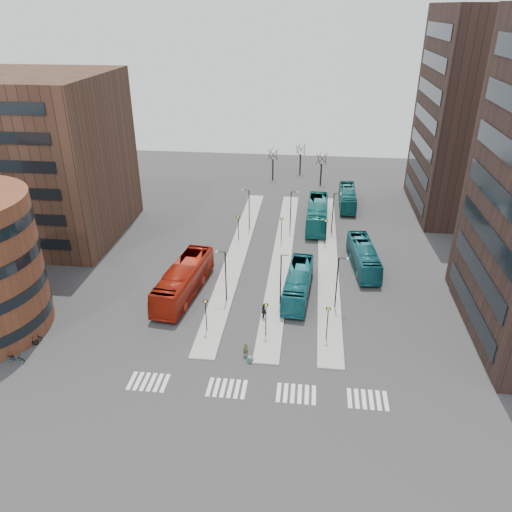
# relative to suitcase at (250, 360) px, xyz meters

# --- Properties ---
(ground) EXTENTS (160.00, 160.00, 0.00)m
(ground) POSITION_rel_suitcase_xyz_m (-0.57, -7.75, -0.28)
(ground) COLOR #2C2C2E
(ground) RESTS_ON ground
(island_left) EXTENTS (2.50, 45.00, 0.15)m
(island_left) POSITION_rel_suitcase_xyz_m (-4.57, 22.25, -0.21)
(island_left) COLOR #969691
(island_left) RESTS_ON ground
(island_mid) EXTENTS (2.50, 45.00, 0.15)m
(island_mid) POSITION_rel_suitcase_xyz_m (1.43, 22.25, -0.21)
(island_mid) COLOR #969691
(island_mid) RESTS_ON ground
(island_right) EXTENTS (2.50, 45.00, 0.15)m
(island_right) POSITION_rel_suitcase_xyz_m (7.43, 22.25, -0.21)
(island_right) COLOR #969691
(island_right) RESTS_ON ground
(suitcase) EXTENTS (0.55, 0.49, 0.57)m
(suitcase) POSITION_rel_suitcase_xyz_m (0.00, 0.00, 0.00)
(suitcase) COLOR navy
(suitcase) RESTS_ON ground
(red_bus) EXTENTS (4.55, 13.25, 3.62)m
(red_bus) POSITION_rel_suitcase_xyz_m (-9.04, 11.31, 1.52)
(red_bus) COLOR #A61E0C
(red_bus) RESTS_ON ground
(teal_bus_a) EXTENTS (3.35, 11.11, 3.05)m
(teal_bus_a) POSITION_rel_suitcase_xyz_m (3.88, 12.53, 1.24)
(teal_bus_a) COLOR #16666E
(teal_bus_a) RESTS_ON ground
(teal_bus_b) EXTENTS (3.22, 12.56, 3.48)m
(teal_bus_b) POSITION_rel_suitcase_xyz_m (5.89, 33.41, 1.46)
(teal_bus_b) COLOR #146766
(teal_bus_b) RESTS_ON ground
(teal_bus_c) EXTENTS (3.70, 11.15, 3.05)m
(teal_bus_c) POSITION_rel_suitcase_xyz_m (11.74, 20.25, 1.24)
(teal_bus_c) COLOR #145B65
(teal_bus_c) RESTS_ON ground
(teal_bus_d) EXTENTS (2.56, 10.56, 2.94)m
(teal_bus_d) POSITION_rel_suitcase_xyz_m (10.77, 41.78, 1.18)
(teal_bus_d) COLOR #125C5C
(teal_bus_d) RESTS_ON ground
(traveller) EXTENTS (0.64, 0.53, 1.50)m
(traveller) POSITION_rel_suitcase_xyz_m (-0.53, 0.85, 0.47)
(traveller) COLOR brown
(traveller) RESTS_ON ground
(commuter_a) EXTENTS (0.96, 0.81, 1.75)m
(commuter_a) POSITION_rel_suitcase_xyz_m (-9.41, 10.07, 0.59)
(commuter_a) COLOR black
(commuter_a) RESTS_ON ground
(commuter_b) EXTENTS (0.83, 1.15, 1.82)m
(commuter_b) POSITION_rel_suitcase_xyz_m (0.52, 7.21, 0.63)
(commuter_b) COLOR black
(commuter_b) RESTS_ON ground
(commuter_c) EXTENTS (1.10, 1.16, 1.58)m
(commuter_c) POSITION_rel_suitcase_xyz_m (4.08, 8.87, 0.50)
(commuter_c) COLOR black
(commuter_c) RESTS_ON ground
(bicycle_near) EXTENTS (1.94, 0.89, 0.98)m
(bicycle_near) POSITION_rel_suitcase_xyz_m (-21.57, -2.54, 0.21)
(bicycle_near) COLOR gray
(bicycle_near) RESTS_ON ground
(bicycle_mid) EXTENTS (1.63, 0.79, 0.94)m
(bicycle_mid) POSITION_rel_suitcase_xyz_m (-21.57, 0.05, 0.19)
(bicycle_mid) COLOR gray
(bicycle_mid) RESTS_ON ground
(bicycle_far) EXTENTS (1.57, 0.65, 0.81)m
(bicycle_far) POSITION_rel_suitcase_xyz_m (-21.57, 0.94, 0.12)
(bicycle_far) COLOR gray
(bicycle_far) RESTS_ON ground
(crosswalk_stripes) EXTENTS (22.35, 2.40, 0.01)m
(crosswalk_stripes) POSITION_rel_suitcase_xyz_m (1.18, -3.75, -0.28)
(crosswalk_stripes) COLOR silver
(crosswalk_stripes) RESTS_ON ground
(office_block) EXTENTS (25.00, 20.12, 22.00)m
(office_block) POSITION_rel_suitcase_xyz_m (-34.57, 26.23, 10.72)
(office_block) COLOR #4A2F22
(office_block) RESTS_ON ground
(tower_far) EXTENTS (20.12, 20.00, 30.00)m
(tower_far) POSITION_rel_suitcase_xyz_m (31.41, 42.25, 14.72)
(tower_far) COLOR #31211B
(tower_far) RESTS_ON ground
(sign_poles) EXTENTS (12.45, 22.12, 3.65)m
(sign_poles) POSITION_rel_suitcase_xyz_m (1.03, 15.25, 2.12)
(sign_poles) COLOR black
(sign_poles) RESTS_ON ground
(lamp_posts) EXTENTS (14.04, 20.24, 6.12)m
(lamp_posts) POSITION_rel_suitcase_xyz_m (2.06, 20.25, 3.29)
(lamp_posts) COLOR black
(lamp_posts) RESTS_ON ground
(bare_trees) EXTENTS (10.97, 8.14, 5.90)m
(bare_trees) POSITION_rel_suitcase_xyz_m (2.09, 54.92, 2.44)
(bare_trees) COLOR black
(bare_trees) RESTS_ON ground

